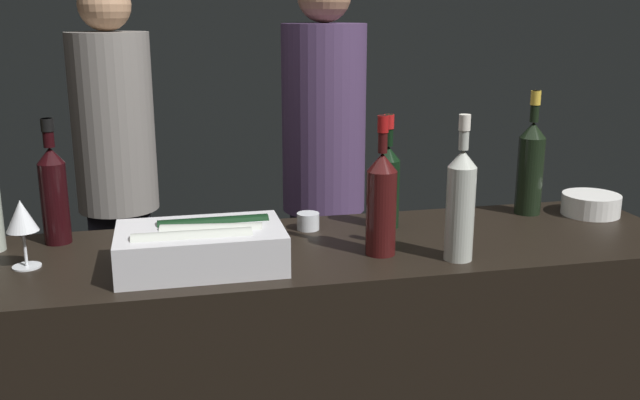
# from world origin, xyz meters

# --- Properties ---
(wall_back_chalkboard) EXTENTS (6.40, 0.06, 2.80)m
(wall_back_chalkboard) POSITION_xyz_m (0.00, 2.72, 1.40)
(wall_back_chalkboard) COLOR black
(wall_back_chalkboard) RESTS_ON ground_plane
(ice_bin_with_bottles) EXTENTS (0.40, 0.25, 0.11)m
(ice_bin_with_bottles) POSITION_xyz_m (-0.32, 0.18, 1.06)
(ice_bin_with_bottles) COLOR silver
(ice_bin_with_bottles) RESTS_ON bar_counter
(bowl_white) EXTENTS (0.18, 0.18, 0.06)m
(bowl_white) POSITION_xyz_m (0.88, 0.39, 1.04)
(bowl_white) COLOR white
(bowl_white) RESTS_ON bar_counter
(wine_glass) EXTENTS (0.08, 0.08, 0.17)m
(wine_glass) POSITION_xyz_m (-0.75, 0.27, 1.13)
(wine_glass) COLOR silver
(wine_glass) RESTS_ON bar_counter
(candle_votive) EXTENTS (0.07, 0.07, 0.05)m
(candle_votive) POSITION_xyz_m (-0.01, 0.43, 1.03)
(candle_votive) COLOR silver
(candle_votive) RESTS_ON bar_counter
(white_wine_bottle) EXTENTS (0.07, 0.07, 0.37)m
(white_wine_bottle) POSITION_xyz_m (0.31, 0.10, 1.16)
(white_wine_bottle) COLOR #B2B7AD
(white_wine_bottle) RESTS_ON bar_counter
(red_wine_bottle_black_foil) EXTENTS (0.07, 0.07, 0.34)m
(red_wine_bottle_black_foil) POSITION_xyz_m (-0.70, 0.46, 1.15)
(red_wine_bottle_black_foil) COLOR black
(red_wine_bottle_black_foil) RESTS_ON bar_counter
(red_wine_bottle_tall) EXTENTS (0.08, 0.08, 0.36)m
(red_wine_bottle_tall) POSITION_xyz_m (0.13, 0.18, 1.15)
(red_wine_bottle_tall) COLOR #380F0F
(red_wine_bottle_tall) RESTS_ON bar_counter
(red_wine_bottle_burgundy) EXTENTS (0.07, 0.07, 0.33)m
(red_wine_bottle_burgundy) POSITION_xyz_m (0.22, 0.41, 1.14)
(red_wine_bottle_burgundy) COLOR black
(red_wine_bottle_burgundy) RESTS_ON bar_counter
(champagne_bottle) EXTENTS (0.08, 0.08, 0.38)m
(champagne_bottle) POSITION_xyz_m (0.69, 0.45, 1.16)
(champagne_bottle) COLOR black
(champagne_bottle) RESTS_ON bar_counter
(person_in_hoodie) EXTENTS (0.34, 0.34, 1.78)m
(person_in_hoodie) POSITION_xyz_m (0.23, 1.28, 1.00)
(person_in_hoodie) COLOR black
(person_in_hoodie) RESTS_ON ground_plane
(person_blond_tee) EXTENTS (0.33, 0.33, 1.75)m
(person_blond_tee) POSITION_xyz_m (-0.60, 1.54, 0.98)
(person_blond_tee) COLOR black
(person_blond_tee) RESTS_ON ground_plane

